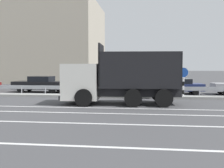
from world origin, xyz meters
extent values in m
plane|color=#424244|center=(0.00, 0.00, 0.00)|extent=(320.00, 320.00, 0.00)
cube|color=silver|center=(2.64, -3.27, 0.00)|extent=(50.68, 0.16, 0.01)
cube|color=silver|center=(2.64, -4.98, 0.00)|extent=(50.68, 0.16, 0.01)
cube|color=silver|center=(2.64, -7.38, 0.00)|extent=(50.68, 0.16, 0.01)
cube|color=silver|center=(2.64, -10.44, 0.00)|extent=(50.68, 0.16, 0.01)
cube|color=gray|center=(0.00, 1.94, 0.09)|extent=(27.88, 1.10, 0.18)
cube|color=#9EA0A5|center=(0.00, 3.25, 0.62)|extent=(50.68, 0.04, 0.32)
cylinder|color=#ADADB2|center=(-6.26, 3.25, 0.31)|extent=(0.09, 0.09, 0.62)
cylinder|color=#ADADB2|center=(-4.17, 3.25, 0.31)|extent=(0.09, 0.09, 0.62)
cylinder|color=#ADADB2|center=(-2.09, 3.25, 0.31)|extent=(0.09, 0.09, 0.62)
cylinder|color=#ADADB2|center=(0.00, 3.25, 0.31)|extent=(0.09, 0.09, 0.62)
cylinder|color=#ADADB2|center=(2.09, 3.25, 0.31)|extent=(0.09, 0.09, 0.62)
cylinder|color=#ADADB2|center=(4.17, 3.25, 0.31)|extent=(0.09, 0.09, 0.62)
cylinder|color=#ADADB2|center=(6.26, 3.25, 0.31)|extent=(0.09, 0.09, 0.62)
cylinder|color=#ADADB2|center=(8.35, 3.25, 0.31)|extent=(0.09, 0.09, 0.62)
cube|color=silver|center=(0.13, -1.61, 1.41)|extent=(2.29, 2.66, 2.19)
cube|color=black|center=(-0.96, -1.67, 1.79)|extent=(0.15, 2.19, 0.83)
cube|color=black|center=(-1.00, -1.67, 0.47)|extent=(0.23, 2.50, 0.24)
cube|color=black|center=(3.72, -1.41, 0.79)|extent=(5.10, 1.67, 0.53)
cube|color=black|center=(3.72, -1.41, 1.11)|extent=(4.95, 2.70, 0.12)
cube|color=black|center=(3.78, -2.58, 2.19)|extent=(4.83, 0.36, 2.04)
cube|color=black|center=(3.65, -0.24, 2.19)|extent=(4.83, 0.36, 2.04)
cube|color=black|center=(1.36, -1.54, 2.44)|extent=(0.23, 2.45, 2.54)
cube|color=black|center=(6.08, -1.29, 2.19)|extent=(0.23, 2.45, 2.04)
cylinder|color=black|center=(0.52, -2.84, 0.52)|extent=(1.06, 0.38, 1.04)
cylinder|color=black|center=(0.39, -0.34, 0.52)|extent=(1.06, 0.38, 1.04)
cylinder|color=black|center=(3.41, -2.68, 0.52)|extent=(1.06, 0.38, 1.04)
cylinder|color=black|center=(3.27, -0.19, 0.52)|extent=(1.06, 0.38, 1.04)
cylinder|color=black|center=(5.17, -2.58, 0.52)|extent=(1.06, 0.38, 1.04)
cylinder|color=black|center=(5.03, -0.09, 0.52)|extent=(1.06, 0.38, 1.04)
cylinder|color=white|center=(6.90, 1.94, 0.16)|extent=(0.16, 0.16, 0.31)
cylinder|color=black|center=(6.90, 1.94, 0.47)|extent=(0.16, 0.16, 0.31)
cylinder|color=white|center=(6.90, 1.94, 0.78)|extent=(0.16, 0.16, 0.31)
cylinder|color=black|center=(6.90, 1.94, 1.10)|extent=(0.16, 0.16, 0.31)
cylinder|color=white|center=(6.90, 1.94, 1.41)|extent=(0.16, 0.16, 0.31)
cylinder|color=#1E4CB2|center=(6.90, 1.94, 1.92)|extent=(0.70, 0.03, 0.70)
cylinder|color=white|center=(6.90, 1.94, 1.92)|extent=(0.75, 0.02, 0.75)
cube|color=black|center=(-5.51, 5.43, 0.65)|extent=(4.89, 2.00, 0.71)
cube|color=black|center=(-5.36, 5.43, 1.24)|extent=(2.08, 1.68, 0.48)
cylinder|color=black|center=(-7.03, 4.61, 0.30)|extent=(0.61, 0.22, 0.60)
cylinder|color=black|center=(-6.97, 6.36, 0.30)|extent=(0.61, 0.22, 0.60)
cylinder|color=black|center=(-4.04, 4.51, 0.30)|extent=(0.61, 0.22, 0.60)
cylinder|color=black|center=(-3.98, 6.25, 0.30)|extent=(0.61, 0.22, 0.60)
cube|color=maroon|center=(0.56, 5.71, 0.54)|extent=(4.88, 1.88, 0.49)
cube|color=black|center=(0.71, 5.71, 1.02)|extent=(2.08, 1.57, 0.47)
cylinder|color=black|center=(-0.96, 4.98, 0.30)|extent=(0.61, 0.22, 0.60)
cylinder|color=black|center=(-0.90, 6.58, 0.30)|extent=(0.61, 0.22, 0.60)
cylinder|color=black|center=(2.02, 4.85, 0.30)|extent=(0.61, 0.22, 0.60)
cylinder|color=black|center=(2.09, 6.45, 0.30)|extent=(0.61, 0.22, 0.60)
cube|color=navy|center=(7.05, 5.30, 0.60)|extent=(4.08, 2.11, 0.60)
cube|color=black|center=(7.17, 5.31, 1.11)|extent=(1.77, 1.74, 0.42)
cylinder|color=black|center=(5.88, 4.34, 0.30)|extent=(0.61, 0.24, 0.60)
cylinder|color=black|center=(5.76, 6.09, 0.30)|extent=(0.61, 0.24, 0.60)
cylinder|color=black|center=(8.34, 4.50, 0.30)|extent=(0.61, 0.24, 0.60)
cylinder|color=black|center=(8.22, 6.26, 0.30)|extent=(0.61, 0.24, 0.60)
cylinder|color=black|center=(10.68, 6.03, 0.30)|extent=(0.61, 0.23, 0.60)
cube|color=#B7AD99|center=(-10.50, 23.80, 6.22)|extent=(14.47, 14.80, 12.45)
camera|label=1|loc=(4.00, -17.76, 2.29)|focal=42.00mm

